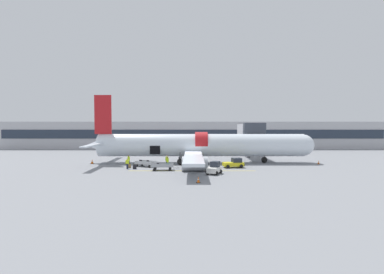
{
  "coord_description": "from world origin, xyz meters",
  "views": [
    {
      "loc": [
        -0.16,
        -47.2,
        6.77
      ],
      "look_at": [
        0.03,
        1.97,
        4.55
      ],
      "focal_mm": 28.0,
      "sensor_mm": 36.0,
      "label": 1
    }
  ],
  "objects": [
    {
      "name": "ground_plane",
      "position": [
        0.0,
        0.0,
        0.0
      ],
      "size": [
        500.0,
        500.0,
        0.0
      ],
      "primitive_type": "plane",
      "color": "gray"
    },
    {
      "name": "apron_marking_line",
      "position": [
        -0.18,
        -4.71,
        0.0
      ],
      "size": [
        18.22,
        0.27,
        0.01
      ],
      "color": "yellow",
      "rests_on": "ground_plane"
    },
    {
      "name": "terminal_strip",
      "position": [
        0.0,
        35.65,
        3.62
      ],
      "size": [
        102.39,
        9.14,
        7.24
      ],
      "color": "#B2B2B7",
      "rests_on": "ground_plane"
    },
    {
      "name": "jet_bridge_stub",
      "position": [
        11.07,
        10.71,
        5.07
      ],
      "size": [
        3.87,
        11.5,
        6.89
      ],
      "color": "#4C4C51",
      "rests_on": "ground_plane"
    },
    {
      "name": "airplane",
      "position": [
        0.93,
        4.04,
        2.95
      ],
      "size": [
        39.11,
        35.16,
        11.62
      ],
      "color": "silver",
      "rests_on": "ground_plane"
    },
    {
      "name": "baggage_tug_lead",
      "position": [
        2.85,
        -7.32,
        0.69
      ],
      "size": [
        2.34,
        2.82,
        1.66
      ],
      "color": "silver",
      "rests_on": "ground_plane"
    },
    {
      "name": "baggage_tug_mid",
      "position": [
        6.32,
        -1.48,
        0.64
      ],
      "size": [
        3.4,
        2.31,
        1.47
      ],
      "color": "yellow",
      "rests_on": "ground_plane"
    },
    {
      "name": "baggage_cart_loading",
      "position": [
        -7.39,
        -0.57,
        0.48
      ],
      "size": [
        4.04,
        2.62,
        1.01
      ],
      "color": "#B7BABF",
      "rests_on": "ground_plane"
    },
    {
      "name": "baggage_cart_queued",
      "position": [
        -4.36,
        -4.12,
        0.51
      ],
      "size": [
        4.06,
        1.9,
        1.03
      ],
      "color": "#999BA0",
      "rests_on": "ground_plane"
    },
    {
      "name": "ground_crew_loader_a",
      "position": [
        -9.84,
        -2.75,
        0.83
      ],
      "size": [
        0.55,
        0.37,
        1.59
      ],
      "color": "#1E2338",
      "rests_on": "ground_plane"
    },
    {
      "name": "ground_crew_loader_b",
      "position": [
        -3.96,
        -1.0,
        0.84
      ],
      "size": [
        0.4,
        0.56,
        1.59
      ],
      "color": "#2D2D33",
      "rests_on": "ground_plane"
    },
    {
      "name": "ground_crew_driver",
      "position": [
        -4.22,
        0.99,
        0.86
      ],
      "size": [
        0.52,
        0.52,
        1.63
      ],
      "color": "black",
      "rests_on": "ground_plane"
    },
    {
      "name": "ground_crew_supervisor",
      "position": [
        -10.3,
        0.38,
        0.9
      ],
      "size": [
        0.44,
        0.6,
        1.71
      ],
      "color": "#1E2338",
      "rests_on": "ground_plane"
    },
    {
      "name": "suitcase_on_tarmac_upright",
      "position": [
        -9.76,
        -1.78,
        0.3
      ],
      "size": [
        0.49,
        0.22,
        0.71
      ],
      "color": "olive",
      "rests_on": "ground_plane"
    },
    {
      "name": "suitcase_on_tarmac_spare",
      "position": [
        -8.69,
        -3.05,
        0.31
      ],
      "size": [
        0.53,
        0.3,
        0.73
      ],
      "color": "black",
      "rests_on": "ground_plane"
    },
    {
      "name": "safety_cone_nose",
      "position": [
        20.95,
        2.38,
        0.27
      ],
      "size": [
        0.47,
        0.47,
        0.59
      ],
      "color": "black",
      "rests_on": "ground_plane"
    },
    {
      "name": "safety_cone_engine_left",
      "position": [
        0.57,
        -13.28,
        0.34
      ],
      "size": [
        0.48,
        0.48,
        0.72
      ],
      "color": "black",
      "rests_on": "ground_plane"
    },
    {
      "name": "safety_cone_wingtip",
      "position": [
        1.6,
        -5.02,
        0.36
      ],
      "size": [
        0.48,
        0.48,
        0.76
      ],
      "color": "black",
      "rests_on": "ground_plane"
    },
    {
      "name": "safety_cone_tail",
      "position": [
        -16.98,
        2.9,
        0.32
      ],
      "size": [
        0.61,
        0.61,
        0.69
      ],
      "color": "black",
      "rests_on": "ground_plane"
    }
  ]
}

